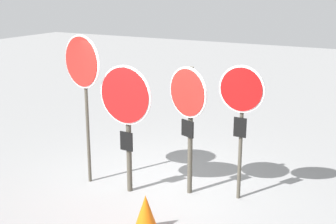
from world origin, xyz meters
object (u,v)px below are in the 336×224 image
(stop_sign_3, at_px, (241,102))
(traffic_cone_0, at_px, (146,214))
(stop_sign_1, at_px, (126,107))
(stop_sign_0, at_px, (83,72))
(stop_sign_2, at_px, (188,106))

(stop_sign_3, distance_m, traffic_cone_0, 2.22)
(traffic_cone_0, bearing_deg, stop_sign_3, 63.92)
(traffic_cone_0, bearing_deg, stop_sign_1, 133.98)
(stop_sign_0, xyz_separation_m, stop_sign_2, (1.75, 0.42, -0.47))
(stop_sign_1, relative_size, traffic_cone_0, 3.90)
(stop_sign_3, relative_size, traffic_cone_0, 3.99)
(stop_sign_1, bearing_deg, stop_sign_2, 26.69)
(stop_sign_0, bearing_deg, stop_sign_3, 28.01)
(stop_sign_2, xyz_separation_m, stop_sign_3, (0.81, 0.19, 0.11))
(stop_sign_0, bearing_deg, traffic_cone_0, -14.11)
(stop_sign_1, bearing_deg, stop_sign_0, -178.81)
(stop_sign_1, relative_size, stop_sign_2, 1.01)
(stop_sign_0, relative_size, stop_sign_3, 1.18)
(stop_sign_0, height_order, traffic_cone_0, stop_sign_0)
(stop_sign_3, xyz_separation_m, traffic_cone_0, (-0.78, -1.58, -1.35))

